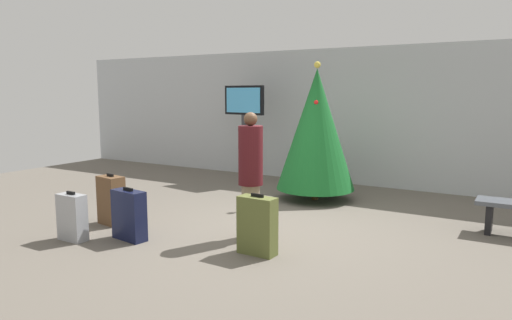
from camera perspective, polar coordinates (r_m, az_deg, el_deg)
The scene contains 9 objects.
ground_plane at distance 6.82m, azimuth 1.66°, elevation -8.52°, with size 16.00×16.00×0.00m, color #665E54.
back_wall at distance 10.22m, azimuth 12.69°, elevation 5.17°, with size 16.00×0.20×2.91m, color #B7BCC1.
holiday_tree at distance 8.57m, azimuth 7.36°, elevation 3.72°, with size 1.43×1.43×2.52m.
flight_info_kiosk at distance 10.27m, azimuth -1.48°, elevation 5.76°, with size 1.06×0.24×2.12m.
traveller_0 at distance 6.24m, azimuth -0.66°, elevation -1.56°, with size 0.47×0.47×1.71m.
suitcase_0 at distance 6.74m, azimuth -21.54°, elevation -6.53°, with size 0.41×0.19×0.67m.
suitcase_1 at distance 7.35m, azimuth -17.26°, elevation -4.71°, with size 0.44×0.31×0.77m.
suitcase_2 at distance 6.52m, azimuth -15.24°, elevation -6.51°, with size 0.54×0.27×0.71m.
suitcase_3 at distance 5.74m, azimuth 0.16°, elevation -8.02°, with size 0.48×0.22×0.76m.
Camera 1 is at (3.17, -5.71, 1.96)m, focal length 32.75 mm.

